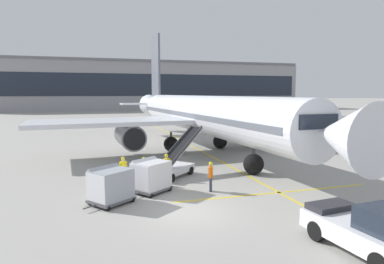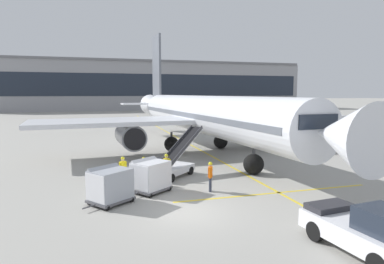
{
  "view_description": "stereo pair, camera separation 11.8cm",
  "coord_description": "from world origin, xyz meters",
  "views": [
    {
      "loc": [
        -4.11,
        -14.72,
        5.65
      ],
      "look_at": [
        2.37,
        7.32,
        2.96
      ],
      "focal_mm": 31.15,
      "sensor_mm": 36.0,
      "label": 1
    },
    {
      "loc": [
        -4.0,
        -14.75,
        5.65
      ],
      "look_at": [
        2.37,
        7.32,
        2.96
      ],
      "focal_mm": 31.15,
      "sensor_mm": 36.0,
      "label": 2
    }
  ],
  "objects": [
    {
      "name": "terminal_building",
      "position": [
        13.97,
        101.02,
        8.18
      ],
      "size": [
        107.87,
        14.74,
        16.47
      ],
      "color": "#939399",
      "rests_on": "ground"
    },
    {
      "name": "ground_crew_by_loader",
      "position": [
        2.2,
        2.93,
        1.0
      ],
      "size": [
        0.37,
        0.53,
        1.74
      ],
      "color": "#333847",
      "rests_on": "ground"
    },
    {
      "name": "safety_cone_engine_keepout",
      "position": [
        0.38,
        10.78,
        0.3
      ],
      "size": [
        0.55,
        0.55,
        0.63
      ],
      "color": "black",
      "rests_on": "ground"
    },
    {
      "name": "belt_loader",
      "position": [
        0.99,
        7.02,
        0.9
      ],
      "size": [
        4.63,
        4.49,
        3.24
      ],
      "color": "silver",
      "rests_on": "ground"
    },
    {
      "name": "baggage_cart_second",
      "position": [
        -3.45,
        2.37,
        1.0
      ],
      "size": [
        2.65,
        2.48,
        1.91
      ],
      "color": "#515156",
      "rests_on": "ground"
    },
    {
      "name": "ground_crew_by_carts",
      "position": [
        -2.51,
        5.91,
        1.0
      ],
      "size": [
        0.49,
        0.41,
        1.74
      ],
      "color": "#333847",
      "rests_on": "ground"
    },
    {
      "name": "ground_plane",
      "position": [
        0.0,
        0.0,
        0.0
      ],
      "size": [
        600.0,
        600.0,
        0.0
      ],
      "primitive_type": "plane",
      "color": "#9E9B93"
    },
    {
      "name": "apron_guidance_line_stop_bar",
      "position": [
        5.69,
        1.61,
        0.0
      ],
      "size": [
        12.0,
        0.2,
        0.01
      ],
      "color": "yellow",
      "rests_on": "ground"
    },
    {
      "name": "baggage_cart_lead",
      "position": [
        -1.15,
        3.78,
        1.0
      ],
      "size": [
        2.65,
        2.48,
        1.91
      ],
      "color": "#515156",
      "rests_on": "ground"
    },
    {
      "name": "parked_airplane",
      "position": [
        5.63,
        15.87,
        3.56
      ],
      "size": [
        31.01,
        39.98,
        13.58
      ],
      "color": "silver",
      "rests_on": "ground"
    },
    {
      "name": "apron_guidance_line_lead_in",
      "position": [
        5.88,
        15.13,
        0.0
      ],
      "size": [
        0.2,
        110.0,
        0.01
      ],
      "color": "yellow",
      "rests_on": "ground"
    },
    {
      "name": "ground_crew_marshaller",
      "position": [
        -1.27,
        5.47,
        1.0
      ],
      "size": [
        0.54,
        0.35,
        1.74
      ],
      "color": "black",
      "rests_on": "ground"
    },
    {
      "name": "ground_crew_wingwalker",
      "position": [
        0.28,
        6.08,
        1.0
      ],
      "size": [
        0.54,
        0.36,
        1.74
      ],
      "color": "black",
      "rests_on": "ground"
    },
    {
      "name": "pushback_tug",
      "position": [
        5.03,
        -5.63,
        0.83
      ],
      "size": [
        2.56,
        4.6,
        1.83
      ],
      "color": "silver",
      "rests_on": "ground"
    }
  ]
}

